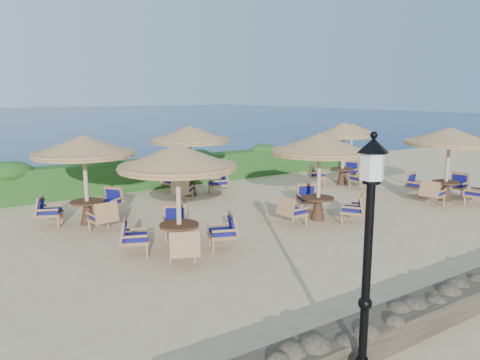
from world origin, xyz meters
TOP-DOWN VIEW (x-y plane):
  - ground at (0.00, 0.00)m, footprint 120.00×120.00m
  - hedge at (0.00, 7.20)m, footprint 18.00×0.90m
  - lamp_post at (-4.80, -6.80)m, footprint 0.44×0.44m
  - extra_parasol at (7.80, 5.20)m, footprint 2.30×2.30m
  - cafe_set_0 at (-4.35, -0.60)m, footprint 2.86×2.86m
  - cafe_set_1 at (0.52, -0.29)m, footprint 3.02×3.02m
  - cafe_set_2 at (6.14, -0.94)m, footprint 3.10×3.10m
  - cafe_set_3 at (-5.50, 3.14)m, footprint 2.96×2.96m
  - cafe_set_4 at (-1.10, 4.93)m, footprint 3.02×3.02m
  - cafe_set_5 at (5.25, 3.27)m, footprint 2.77×2.56m

SIDE VIEW (x-z plane):
  - ground at x=0.00m, z-range 0.00..0.00m
  - hedge at x=0.00m, z-range 0.00..1.20m
  - lamp_post at x=-4.80m, z-range -0.10..3.21m
  - cafe_set_5 at x=5.25m, z-range 0.44..3.09m
  - cafe_set_0 at x=-4.35m, z-range 0.51..3.17m
  - cafe_set_2 at x=6.14m, z-range 0.57..3.22m
  - cafe_set_3 at x=-5.50m, z-range 0.62..3.27m
  - cafe_set_1 at x=0.52m, z-range 0.63..3.29m
  - cafe_set_4 at x=-1.10m, z-range 0.63..3.29m
  - extra_parasol at x=7.80m, z-range 0.97..3.37m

